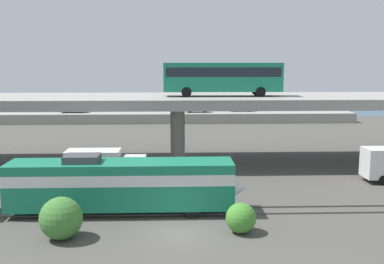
# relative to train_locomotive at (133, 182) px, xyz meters

# --- Properties ---
(ground_plane) EXTENTS (260.00, 260.00, 0.00)m
(ground_plane) POSITION_rel_train_locomotive_xyz_m (3.24, -4.00, -2.19)
(ground_plane) COLOR #4C4944
(rail_strip_near) EXTENTS (110.00, 0.12, 0.12)m
(rail_strip_near) POSITION_rel_train_locomotive_xyz_m (3.24, -0.72, -2.13)
(rail_strip_near) COLOR #59544C
(rail_strip_near) RESTS_ON ground_plane
(rail_strip_far) EXTENTS (110.00, 0.12, 0.12)m
(rail_strip_far) POSITION_rel_train_locomotive_xyz_m (3.24, 0.72, -2.13)
(rail_strip_far) COLOR #59544C
(rail_strip_far) RESTS_ON ground_plane
(train_locomotive) EXTENTS (16.67, 3.04, 4.18)m
(train_locomotive) POSITION_rel_train_locomotive_xyz_m (0.00, 0.00, 0.00)
(train_locomotive) COLOR #197A56
(train_locomotive) RESTS_ON ground_plane
(highway_overpass) EXTENTS (96.00, 11.14, 7.04)m
(highway_overpass) POSITION_rel_train_locomotive_xyz_m (3.24, 16.00, 4.21)
(highway_overpass) COLOR gray
(highway_overpass) RESTS_ON ground_plane
(transit_bus_on_overpass) EXTENTS (12.00, 2.68, 3.40)m
(transit_bus_on_overpass) POSITION_rel_train_locomotive_xyz_m (7.84, 15.50, 6.91)
(transit_bus_on_overpass) COLOR #197A56
(transit_bus_on_overpass) RESTS_ON highway_overpass
(service_truck_west) EXTENTS (6.80, 2.46, 3.04)m
(service_truck_west) POSITION_rel_train_locomotive_xyz_m (-3.18, 7.50, -0.55)
(service_truck_west) COLOR silver
(service_truck_west) RESTS_ON ground_plane
(pier_parking_lot) EXTENTS (62.38, 10.14, 1.68)m
(pier_parking_lot) POSITION_rel_train_locomotive_xyz_m (3.24, 51.00, -1.35)
(pier_parking_lot) COLOR gray
(pier_parking_lot) RESTS_ON ground_plane
(parked_car_0) EXTENTS (4.23, 1.97, 1.50)m
(parked_car_0) POSITION_rel_train_locomotive_xyz_m (6.89, 48.90, 0.26)
(parked_car_0) COLOR #B7B7BC
(parked_car_0) RESTS_ON pier_parking_lot
(parked_car_1) EXTENTS (4.07, 1.97, 1.50)m
(parked_car_1) POSITION_rel_train_locomotive_xyz_m (-12.53, 52.54, 0.26)
(parked_car_1) COLOR silver
(parked_car_1) RESTS_ON pier_parking_lot
(parked_car_2) EXTENTS (4.20, 1.84, 1.50)m
(parked_car_2) POSITION_rel_train_locomotive_xyz_m (-2.32, 52.49, 0.26)
(parked_car_2) COLOR #B7B7BC
(parked_car_2) RESTS_ON pier_parking_lot
(parked_car_3) EXTENTS (4.30, 1.95, 1.50)m
(parked_car_3) POSITION_rel_train_locomotive_xyz_m (14.88, 50.31, 0.26)
(parked_car_3) COLOR navy
(parked_car_3) RESTS_ON pier_parking_lot
(parked_car_4) EXTENTS (4.49, 1.99, 1.50)m
(parked_car_4) POSITION_rel_train_locomotive_xyz_m (-15.04, 49.23, 0.26)
(parked_car_4) COLOR #0C4C26
(parked_car_4) RESTS_ON pier_parking_lot
(harbor_water) EXTENTS (140.00, 36.00, 0.01)m
(harbor_water) POSITION_rel_train_locomotive_xyz_m (3.24, 74.00, -2.19)
(harbor_water) COLOR #2D5170
(harbor_water) RESTS_ON ground_plane
(shrub_left) EXTENTS (2.57, 2.57, 2.57)m
(shrub_left) POSITION_rel_train_locomotive_xyz_m (-3.84, -4.67, -0.90)
(shrub_left) COLOR #3E7A32
(shrub_left) RESTS_ON ground_plane
(shrub_right) EXTENTS (1.90, 1.90, 1.90)m
(shrub_right) POSITION_rel_train_locomotive_xyz_m (7.06, -4.06, -1.24)
(shrub_right) COLOR #428B2E
(shrub_right) RESTS_ON ground_plane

